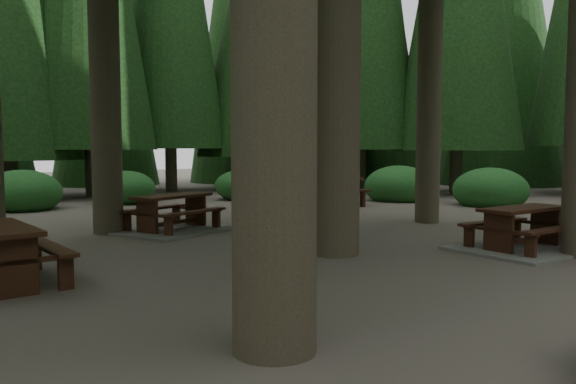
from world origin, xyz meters
TOP-DOWN VIEW (x-y plane):
  - ground at (0.00, 0.00)m, footprint 80.00×80.00m
  - picnic_table_a at (3.74, -1.58)m, footprint 2.38×2.00m
  - picnic_table_c at (-0.25, 4.43)m, footprint 2.92×2.67m
  - picnic_table_d at (6.33, 6.58)m, footprint 2.49×2.25m
  - shrub_ring at (0.70, 0.75)m, footprint 23.86×24.64m

SIDE VIEW (x-z plane):
  - ground at x=0.00m, z-range 0.00..0.00m
  - picnic_table_a at x=3.74m, z-range -0.13..0.66m
  - picnic_table_c at x=-0.25m, z-range -0.13..0.69m
  - shrub_ring at x=0.70m, z-range -0.35..1.15m
  - picnic_table_d at x=6.33m, z-range 0.15..1.04m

